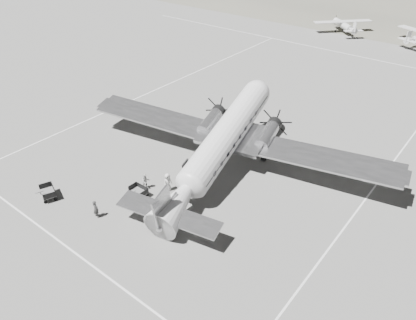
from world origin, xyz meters
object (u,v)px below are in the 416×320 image
object	(u,v)px
passenger	(168,182)
baggage_cart_far	(48,193)
light_plane_left	(343,26)
ramp_agent	(146,181)
dc3_airliner	(222,144)
baggage_cart_near	(139,192)
ground_crew	(96,209)

from	to	relation	value
passenger	baggage_cart_far	bearing A→B (deg)	141.65
light_plane_left	passenger	world-z (taller)	light_plane_left
ramp_agent	passenger	size ratio (longest dim) A/B	0.87
dc3_airliner	ramp_agent	world-z (taller)	dc3_airliner
light_plane_left	baggage_cart_near	bearing A→B (deg)	-130.70
passenger	ground_crew	bearing A→B (deg)	168.74
light_plane_left	ramp_agent	size ratio (longest dim) A/B	7.45
baggage_cart_near	baggage_cart_far	world-z (taller)	baggage_cart_far
dc3_airliner	ground_crew	bearing A→B (deg)	-120.04
light_plane_left	ground_crew	xyz separation A→B (m)	(5.64, -61.82, -0.36)
dc3_airliner	passenger	world-z (taller)	dc3_airliner
baggage_cart_far	passenger	size ratio (longest dim) A/B	1.05
baggage_cart_near	ground_crew	xyz separation A→B (m)	(-0.65, -3.92, 0.34)
baggage_cart_near	ground_crew	distance (m)	3.99
dc3_airliner	ground_crew	size ratio (longest dim) A/B	19.52
baggage_cart_near	baggage_cart_far	size ratio (longest dim) A/B	0.89
dc3_airliner	passenger	xyz separation A→B (m)	(-1.84, -5.23, -2.07)
ground_crew	baggage_cart_near	bearing A→B (deg)	-99.72
dc3_airliner	ramp_agent	xyz separation A→B (m)	(-3.50, -6.21, -2.18)
baggage_cart_far	ramp_agent	size ratio (longest dim) A/B	1.21
light_plane_left	passenger	size ratio (longest dim) A/B	6.49
baggage_cart_far	ground_crew	xyz separation A→B (m)	(5.12, 0.93, 0.28)
ground_crew	passenger	bearing A→B (deg)	-109.09
dc3_airliner	baggage_cart_near	xyz separation A→B (m)	(-3.23, -7.33, -2.47)
baggage_cart_near	light_plane_left	bearing A→B (deg)	96.91
passenger	baggage_cart_near	bearing A→B (deg)	153.85
ground_crew	baggage_cart_far	bearing A→B (deg)	9.98
light_plane_left	baggage_cart_near	size ratio (longest dim) A/B	6.95
ramp_agent	passenger	distance (m)	1.93
baggage_cart_near	ramp_agent	size ratio (longest dim) A/B	1.07
baggage_cart_near	baggage_cart_far	distance (m)	7.54
ramp_agent	light_plane_left	bearing A→B (deg)	27.25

